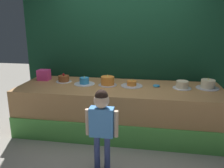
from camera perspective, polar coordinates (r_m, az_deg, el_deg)
ground_plane at (r=3.51m, az=0.40°, el=-15.03°), size 12.00×12.00×0.00m
stage_platform at (r=3.83m, az=1.68°, el=-6.15°), size 3.23×1.10×0.76m
curtain_backdrop at (r=4.21m, az=3.01°, el=11.09°), size 3.71×0.08×2.93m
child_figure at (r=2.74m, az=-2.55°, el=-8.68°), size 0.40×0.18×1.03m
pink_box at (r=4.28m, az=-16.38°, el=2.17°), size 0.20×0.16×0.18m
donut at (r=3.77m, az=10.84°, el=-0.43°), size 0.11×0.11×0.03m
cake_far_left at (r=4.08m, az=-11.77°, el=1.22°), size 0.27×0.27×0.15m
cake_left at (r=3.87m, az=-6.81°, el=0.59°), size 0.34×0.34×0.15m
cake_center_left at (r=3.78m, az=-1.09°, el=0.71°), size 0.30×0.30×0.19m
cake_center_right at (r=3.75m, az=4.86°, el=-0.03°), size 0.35×0.35×0.13m
cake_right at (r=3.77m, az=16.85°, el=-0.24°), size 0.29×0.29×0.12m
cake_far_right at (r=3.90m, az=22.46°, el=-0.11°), size 0.35×0.35×0.17m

